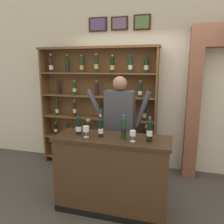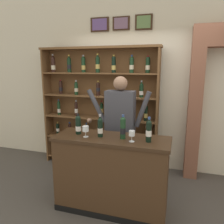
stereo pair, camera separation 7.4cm
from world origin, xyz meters
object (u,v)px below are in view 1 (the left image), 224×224
(wine_shelf, at_px, (98,105))
(tasting_bottle_chianti, at_px, (78,125))
(tasting_bottle_super_tuscan, at_px, (101,127))
(wine_glass_right, at_px, (86,129))
(tasting_bottle_riserva, at_px, (124,128))
(tasting_counter, at_px, (112,174))
(wine_glass_center, at_px, (133,134))
(tasting_bottle_vin_santo, at_px, (150,130))
(shopkeeper, at_px, (120,120))

(wine_shelf, distance_m, tasting_bottle_chianti, 1.26)
(tasting_bottle_super_tuscan, relative_size, wine_glass_right, 2.02)
(tasting_bottle_chianti, relative_size, tasting_bottle_riserva, 0.90)
(tasting_counter, height_order, wine_glass_center, wine_glass_center)
(tasting_bottle_vin_santo, xyz_separation_m, wine_glass_center, (-0.19, -0.05, -0.04))
(wine_glass_right, bearing_deg, tasting_counter, 14.39)
(wine_shelf, relative_size, shopkeeper, 1.27)
(wine_shelf, distance_m, tasting_bottle_vin_santo, 1.69)
(shopkeeper, height_order, tasting_bottle_super_tuscan, shopkeeper)
(shopkeeper, xyz_separation_m, tasting_bottle_vin_santo, (0.52, -0.64, 0.06))
(tasting_bottle_riserva, distance_m, wine_glass_center, 0.15)
(tasting_bottle_super_tuscan, relative_size, wine_glass_center, 2.15)
(tasting_bottle_chianti, relative_size, tasting_bottle_super_tuscan, 0.94)
(tasting_bottle_riserva, xyz_separation_m, wine_glass_right, (-0.47, -0.07, -0.04))
(tasting_counter, distance_m, tasting_bottle_chianti, 0.78)
(shopkeeper, bearing_deg, tasting_bottle_vin_santo, -50.96)
(shopkeeper, xyz_separation_m, wine_glass_center, (0.33, -0.69, 0.02))
(wine_glass_right, bearing_deg, tasting_bottle_chianti, 147.67)
(tasting_bottle_super_tuscan, height_order, tasting_bottle_vin_santo, tasting_bottle_vin_santo)
(tasting_counter, relative_size, tasting_bottle_riserva, 4.86)
(tasting_counter, relative_size, wine_glass_right, 10.24)
(tasting_bottle_super_tuscan, height_order, wine_glass_right, tasting_bottle_super_tuscan)
(tasting_counter, distance_m, wine_glass_right, 0.69)
(tasting_bottle_chianti, xyz_separation_m, tasting_bottle_riserva, (0.61, -0.02, 0.02))
(shopkeeper, relative_size, wine_glass_center, 12.87)
(tasting_counter, xyz_separation_m, tasting_bottle_vin_santo, (0.47, -0.03, 0.64))
(shopkeeper, height_order, wine_glass_center, shopkeeper)
(tasting_bottle_super_tuscan, bearing_deg, wine_shelf, 110.46)
(tasting_bottle_vin_santo, distance_m, wine_glass_right, 0.79)
(shopkeeper, distance_m, tasting_bottle_vin_santo, 0.83)
(tasting_bottle_chianti, distance_m, wine_glass_right, 0.17)
(tasting_bottle_chianti, height_order, tasting_bottle_super_tuscan, tasting_bottle_super_tuscan)
(shopkeeper, bearing_deg, tasting_bottle_riserva, -72.01)
(tasting_bottle_vin_santo, bearing_deg, tasting_bottle_riserva, 175.78)
(tasting_counter, relative_size, tasting_bottle_super_tuscan, 5.06)
(shopkeeper, height_order, tasting_bottle_riserva, shopkeeper)
(tasting_bottle_vin_santo, bearing_deg, tasting_counter, 175.94)
(tasting_bottle_vin_santo, distance_m, wine_glass_center, 0.20)
(tasting_bottle_vin_santo, height_order, wine_glass_right, tasting_bottle_vin_santo)
(tasting_bottle_super_tuscan, distance_m, wine_glass_right, 0.18)
(tasting_bottle_super_tuscan, bearing_deg, tasting_bottle_vin_santo, -1.53)
(wine_shelf, bearing_deg, tasting_bottle_chianti, -82.63)
(tasting_bottle_chianti, xyz_separation_m, tasting_bottle_vin_santo, (0.93, -0.04, 0.01))
(wine_glass_right, bearing_deg, tasting_bottle_super_tuscan, 20.24)
(tasting_bottle_riserva, bearing_deg, wine_shelf, 121.20)
(wine_glass_right, bearing_deg, tasting_bottle_riserva, 8.62)
(wine_glass_center, bearing_deg, wine_shelf, 123.69)
(tasting_counter, distance_m, tasting_bottle_riserva, 0.66)
(wine_shelf, xyz_separation_m, tasting_bottle_riserva, (0.77, -1.27, -0.03))
(tasting_bottle_vin_santo, height_order, wine_glass_center, tasting_bottle_vin_santo)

